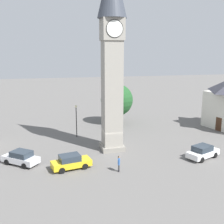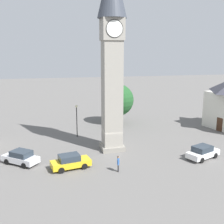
# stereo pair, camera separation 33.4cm
# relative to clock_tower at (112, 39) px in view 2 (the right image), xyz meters

# --- Properties ---
(ground_plane) EXTENTS (200.00, 200.00, 0.00)m
(ground_plane) POSITION_rel_clock_tower_xyz_m (-0.00, -0.00, -13.52)
(ground_plane) COLOR #605E5B
(clock_tower) EXTENTS (3.41, 3.41, 23.03)m
(clock_tower) POSITION_rel_clock_tower_xyz_m (0.00, 0.00, 0.00)
(clock_tower) COLOR gray
(clock_tower) RESTS_ON ground
(car_blue_kerb) EXTENTS (4.27, 3.91, 1.53)m
(car_blue_kerb) POSITION_rel_clock_tower_xyz_m (-10.79, -2.30, -12.75)
(car_blue_kerb) COLOR silver
(car_blue_kerb) RESTS_ON ground
(car_silver_kerb) EXTENTS (4.46, 3.11, 1.53)m
(car_silver_kerb) POSITION_rel_clock_tower_xyz_m (9.49, -5.37, -12.75)
(car_silver_kerb) COLOR white
(car_silver_kerb) RESTS_ON ground
(car_red_corner) EXTENTS (4.38, 2.48, 1.53)m
(car_red_corner) POSITION_rel_clock_tower_xyz_m (-5.58, -4.73, -12.75)
(car_red_corner) COLOR gold
(car_red_corner) RESTS_ON ground
(pedestrian) EXTENTS (0.31, 0.54, 1.69)m
(pedestrian) POSITION_rel_clock_tower_xyz_m (-0.88, -6.64, -12.51)
(pedestrian) COLOR black
(pedestrian) RESTS_ON ground
(tree) EXTENTS (5.43, 5.43, 6.82)m
(tree) POSITION_rel_clock_tower_xyz_m (3.77, 12.14, -9.42)
(tree) COLOR brown
(tree) RESTS_ON ground
(lamp_post) EXTENTS (0.36, 0.36, 4.69)m
(lamp_post) POSITION_rel_clock_tower_xyz_m (-3.75, 6.18, -10.35)
(lamp_post) COLOR black
(lamp_post) RESTS_ON ground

